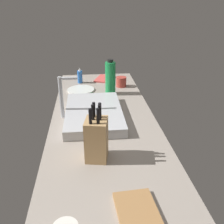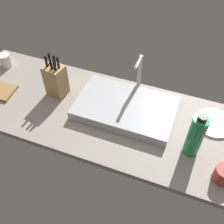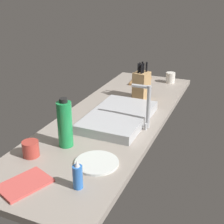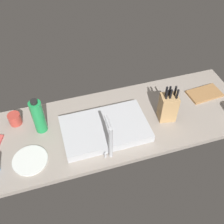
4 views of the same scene
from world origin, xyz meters
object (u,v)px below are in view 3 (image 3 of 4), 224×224
dish_towel (25,184)px  knife_block (141,85)px  cutting_board (141,81)px  sink_basin (119,117)px  soap_bottle (78,176)px  dinner_plate (97,163)px  ceramic_cup (170,78)px  faucet (147,104)px  coffee_mug (31,149)px  water_bottle (65,124)px

dish_towel → knife_block: bearing=174.0°
knife_block → dish_towel: bearing=4.1°
cutting_board → sink_basin: bearing=8.8°
sink_basin → soap_bottle: soap_bottle is taller
dinner_plate → ceramic_cup: 141.40cm
sink_basin → dish_towel: (78.00, -12.82, -2.24)cm
faucet → cutting_board: size_ratio=1.06×
knife_block → dish_towel: 123.52cm
cutting_board → dish_towel: cutting_board is taller
ceramic_cup → faucet: bearing=4.3°
sink_basin → dish_towel: 79.08cm
soap_bottle → coffee_mug: bearing=-111.1°
faucet → coffee_mug: size_ratio=3.15×
faucet → water_bottle: (38.37, -32.89, -2.44)cm
water_bottle → coffee_mug: 21.46cm
coffee_mug → ceramic_cup: bearing=166.1°
sink_basin → cutting_board: sink_basin is taller
cutting_board → ceramic_cup: (-8.57, 24.34, 3.57)cm
water_bottle → ceramic_cup: bearing=168.8°
water_bottle → dinner_plate: size_ratio=1.26×
soap_bottle → ceramic_cup: soap_bottle is taller
knife_block → cutting_board: (-38.07, -12.89, -9.68)cm
cutting_board → water_bottle: bearing=-0.8°
dinner_plate → dish_towel: same height
knife_block → dinner_plate: size_ratio=1.26×
faucet → knife_block: (-46.46, -18.39, -4.73)cm
sink_basin → soap_bottle: (70.17, 9.52, 3.04)cm
cutting_board → ceramic_cup: 26.05cm
sink_basin → dinner_plate: size_ratio=2.61×
sink_basin → cutting_board: (-82.50, -12.76, -1.94)cm
knife_block → water_bottle: 86.09cm
sink_basin → faucet: size_ratio=2.13×
faucet → soap_bottle: size_ratio=1.96×
water_bottle → dinner_plate: 27.98cm
sink_basin → dish_towel: bearing=-9.3°
sink_basin → cutting_board: size_ratio=2.26×
soap_bottle → dish_towel: size_ratio=0.63×
sink_basin → knife_block: (-44.43, 0.13, 7.74)cm
dish_towel → coffee_mug: 24.75cm
sink_basin → water_bottle: water_bottle is taller
sink_basin → dish_towel: sink_basin is taller
faucet → dinner_plate: faucet is taller
cutting_board → dish_towel: bearing=-0.0°
soap_bottle → water_bottle: water_bottle is taller
cutting_board → dish_towel: size_ratio=1.16×
faucet → ceramic_cup: 93.98cm
faucet → dinner_plate: bearing=-11.4°
water_bottle → coffee_mug: bearing=-33.2°
cutting_board → coffee_mug: (139.28, -12.32, 3.19)cm
faucet → dinner_plate: size_ratio=1.23×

